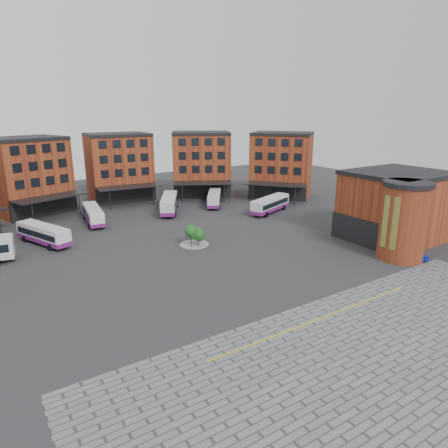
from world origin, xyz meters
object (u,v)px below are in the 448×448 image
tree_island (195,234)px  bus_d (169,203)px  bus_b (43,234)px  bus_e (214,198)px  blue_car (410,256)px  bus_f (270,204)px  bus_c (93,214)px

tree_island → bus_d: 21.15m
tree_island → bus_d: tree_island is taller
bus_b → bus_d: bus_d is taller
bus_b → bus_e: bearing=-10.0°
blue_car → bus_f: bearing=27.8°
bus_e → bus_b: bearing=-133.5°
tree_island → bus_e: tree_island is taller
bus_e → bus_c: bearing=-145.6°
tree_island → bus_b: (-18.90, 12.93, -0.17)m
bus_b → blue_car: bus_b is taller
bus_b → blue_car: bearing=-62.6°
bus_f → blue_car: (-0.68, -30.52, -0.91)m
bus_e → bus_f: bearing=-27.3°
blue_car → bus_d: bearing=50.2°
bus_d → bus_c: bearing=-151.5°
bus_c → bus_f: (31.43, -10.94, 0.06)m
bus_d → tree_island: bearing=-76.0°
bus_d → blue_car: (15.96, -41.42, -1.03)m
bus_c → bus_f: bearing=-12.0°
tree_island → bus_b: tree_island is taller
bus_c → bus_d: (14.79, -0.03, 0.17)m
bus_d → bus_f: 19.89m
bus_c → bus_e: 25.35m
bus_f → blue_car: bearing=-22.6°
bus_d → bus_e: (10.56, 0.21, -0.16)m
bus_c → bus_f: bus_f is taller
bus_c → tree_island: bearing=-58.1°
tree_island → bus_c: tree_island is taller
bus_b → bus_c: (9.44, 7.56, -0.01)m
bus_e → blue_car: bearing=-48.6°
bus_b → blue_car: (40.19, -33.89, -0.86)m
bus_e → blue_car: 41.99m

